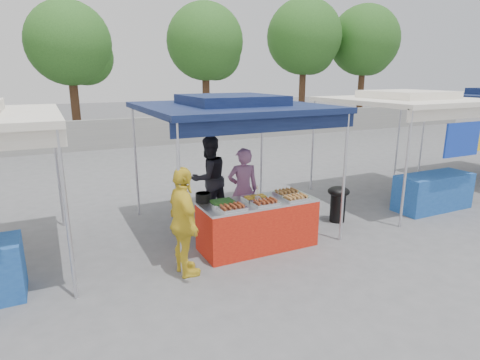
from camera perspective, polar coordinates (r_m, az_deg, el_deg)
name	(u,v)px	position (r m, az deg, el deg)	size (l,w,h in m)	color
ground_plane	(255,245)	(7.23, 2.11, -9.18)	(80.00, 80.00, 0.00)	slate
back_wall	(130,133)	(17.26, -15.40, 6.49)	(40.00, 0.25, 1.20)	gray
main_canopy	(231,106)	(7.49, -1.26, 10.46)	(3.20, 3.20, 2.57)	silver
neighbor_stall_right	(418,135)	(10.04, 23.97, 5.88)	(3.20, 3.20, 2.57)	silver
tree_1	(73,47)	(18.88, -22.66, 17.04)	(3.50, 3.43, 5.90)	#462B1B
tree_2	(208,45)	(20.48, -4.64, 18.56)	(3.69, 3.66, 6.29)	#462B1B
tree_3	(306,40)	(23.43, 9.33, 19.03)	(4.03, 4.03, 6.93)	#462B1B
tree_4	(366,44)	(25.58, 17.42, 18.03)	(3.97, 3.97, 6.82)	#462B1B
vendor_table	(258,224)	(6.98, 2.53, -6.29)	(2.00, 0.80, 0.85)	red
food_tray_fl	(232,208)	(6.37, -1.08, -3.97)	(0.42, 0.30, 0.07)	silver
food_tray_fm	(265,203)	(6.64, 3.63, -3.24)	(0.42, 0.30, 0.07)	silver
food_tray_fr	(295,198)	(6.94, 7.89, -2.55)	(0.42, 0.30, 0.07)	silver
food_tray_bl	(223,203)	(6.63, -2.49, -3.25)	(0.42, 0.30, 0.07)	silver
food_tray_bm	(255,198)	(6.90, 2.20, -2.52)	(0.42, 0.30, 0.07)	silver
food_tray_br	(286,193)	(7.23, 6.63, -1.78)	(0.42, 0.30, 0.07)	silver
cooking_pot	(203,197)	(6.78, -5.23, -2.49)	(0.26, 0.26, 0.15)	black
skewer_cup	(258,200)	(6.71, 2.53, -2.83)	(0.09, 0.09, 0.11)	silver
wok_burner	(338,201)	(8.42, 13.78, -2.88)	(0.44, 0.44, 0.75)	black
crate_left	(224,228)	(7.59, -2.26, -6.89)	(0.44, 0.31, 0.27)	#1539B0
crate_right	(251,224)	(7.72, 1.62, -6.23)	(0.55, 0.39, 0.33)	#1539B0
crate_stacked	(251,208)	(7.61, 1.63, -3.93)	(0.54, 0.37, 0.32)	#1539B0
vendor_woman	(243,190)	(7.62, 0.42, -1.41)	(0.59, 0.39, 1.62)	#945E88
helper_man	(209,178)	(8.28, -4.43, 0.28)	(0.84, 0.66, 1.73)	black
customer_person	(184,222)	(5.97, -7.99, -6.00)	(0.97, 0.41, 1.66)	yellow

